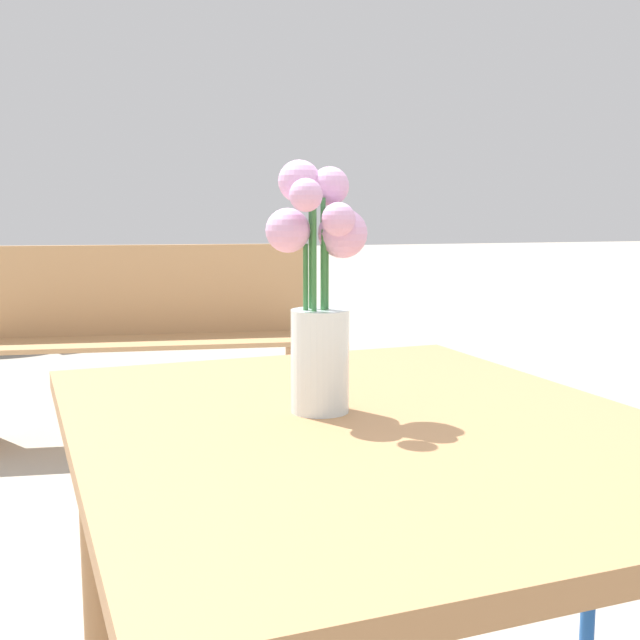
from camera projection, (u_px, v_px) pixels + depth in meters
name	position (u px, v px, depth m)	size (l,w,h in m)	color
table_front	(365.00, 490.00, 1.10)	(0.85, 1.04, 0.73)	#9E7047
flower_vase	(319.00, 299.00, 1.11)	(0.14, 0.12, 0.35)	silver
bench_near	(143.00, 336.00, 3.52)	(1.50, 0.52, 0.85)	tan
bicycle	(61.00, 301.00, 5.98)	(1.43, 0.65, 0.72)	black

